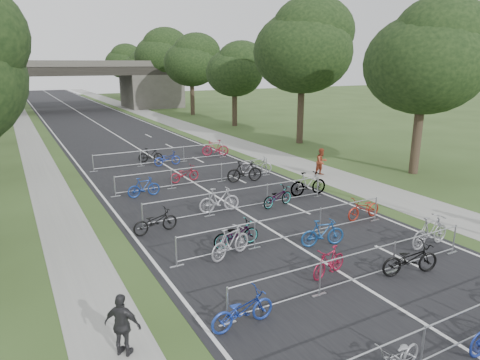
% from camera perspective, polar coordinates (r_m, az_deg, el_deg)
% --- Properties ---
extents(road, '(11.00, 140.00, 0.01)m').
position_cam_1_polar(road, '(52.88, -18.67, 7.26)').
color(road, black).
rests_on(road, ground).
extents(sidewalk_right, '(3.00, 140.00, 0.01)m').
position_cam_1_polar(sidewalk_right, '(54.82, -10.37, 8.07)').
color(sidewalk_right, gray).
rests_on(sidewalk_right, ground).
extents(sidewalk_left, '(2.00, 140.00, 0.01)m').
position_cam_1_polar(sidewalk_left, '(52.12, -26.82, 6.32)').
color(sidewalk_left, gray).
rests_on(sidewalk_left, ground).
extents(lane_markings, '(0.12, 140.00, 0.00)m').
position_cam_1_polar(lane_markings, '(52.88, -18.67, 7.26)').
color(lane_markings, silver).
rests_on(lane_markings, ground).
extents(overpass_bridge, '(31.00, 8.00, 7.05)m').
position_cam_1_polar(overpass_bridge, '(67.35, -21.31, 11.62)').
color(overpass_bridge, '#4A4842').
rests_on(overpass_bridge, ground).
extents(tree_right_0, '(7.17, 7.17, 10.93)m').
position_cam_1_polar(tree_right_0, '(28.30, 23.75, 14.55)').
color(tree_right_0, '#33261C').
rests_on(tree_right_0, ground).
extents(tree_right_1, '(8.18, 8.18, 12.47)m').
position_cam_1_polar(tree_right_1, '(36.99, 8.60, 17.03)').
color(tree_right_1, '#33261C').
rests_on(tree_right_1, ground).
extents(tree_right_2, '(6.16, 6.16, 9.39)m').
position_cam_1_polar(tree_right_2, '(47.14, -0.58, 14.42)').
color(tree_right_2, '#33261C').
rests_on(tree_right_2, ground).
extents(tree_right_3, '(7.17, 7.17, 10.93)m').
position_cam_1_polar(tree_right_3, '(58.00, -6.38, 15.46)').
color(tree_right_3, '#33261C').
rests_on(tree_right_3, ground).
extents(tree_right_4, '(8.18, 8.18, 12.47)m').
position_cam_1_polar(tree_right_4, '(69.25, -10.35, 16.09)').
color(tree_right_4, '#33261C').
rests_on(tree_right_4, ground).
extents(tree_right_5, '(6.16, 6.16, 9.39)m').
position_cam_1_polar(tree_right_5, '(80.70, -13.09, 14.41)').
color(tree_right_5, '#33261C').
rests_on(tree_right_5, ground).
extents(tree_right_6, '(7.17, 7.17, 10.93)m').
position_cam_1_polar(tree_right_6, '(92.29, -15.25, 14.95)').
color(tree_right_6, '#33261C').
rests_on(tree_right_6, ground).
extents(barrier_row_1, '(9.70, 0.08, 1.10)m').
position_cam_1_polar(barrier_row_1, '(12.15, 27.88, -17.04)').
color(barrier_row_1, '#ADB0B6').
rests_on(barrier_row_1, ground).
extents(barrier_row_2, '(9.70, 0.08, 1.10)m').
position_cam_1_polar(barrier_row_2, '(14.09, 15.56, -11.15)').
color(barrier_row_2, '#ADB0B6').
rests_on(barrier_row_2, ground).
extents(barrier_row_3, '(9.70, 0.08, 1.10)m').
position_cam_1_polar(barrier_row_3, '(16.74, 6.52, -6.32)').
color(barrier_row_3, '#ADB0B6').
rests_on(barrier_row_3, ground).
extents(barrier_row_4, '(9.70, 0.08, 1.10)m').
position_cam_1_polar(barrier_row_4, '(19.94, -0.08, -2.63)').
color(barrier_row_4, '#ADB0B6').
rests_on(barrier_row_4, ground).
extents(barrier_row_5, '(9.70, 0.08, 1.10)m').
position_cam_1_polar(barrier_row_5, '(24.28, -5.73, 0.58)').
color(barrier_row_5, '#ADB0B6').
rests_on(barrier_row_5, ground).
extents(barrier_row_6, '(9.70, 0.08, 1.10)m').
position_cam_1_polar(barrier_row_6, '(29.75, -10.27, 3.15)').
color(barrier_row_6, '#ADB0B6').
rests_on(barrier_row_6, ground).
extents(bike_5, '(1.77, 0.84, 0.89)m').
position_cam_1_polar(bike_5, '(10.67, 20.22, -21.60)').
color(bike_5, '#939499').
rests_on(bike_5, ground).
extents(bike_8, '(1.90, 0.75, 0.98)m').
position_cam_1_polar(bike_8, '(11.62, 0.33, -16.94)').
color(bike_8, '#1C379C').
rests_on(bike_8, ground).
extents(bike_9, '(1.70, 0.84, 0.98)m').
position_cam_1_polar(bike_9, '(14.33, 11.79, -10.66)').
color(bike_9, maroon).
rests_on(bike_9, ground).
extents(bike_10, '(2.14, 1.16, 1.07)m').
position_cam_1_polar(bike_10, '(15.17, 21.74, -9.79)').
color(bike_10, black).
rests_on(bike_10, ground).
extents(bike_11, '(2.09, 0.71, 1.23)m').
position_cam_1_polar(bike_11, '(17.56, 24.04, -6.31)').
color(bike_11, gray).
rests_on(bike_11, ground).
extents(bike_12, '(1.95, 1.11, 1.13)m').
position_cam_1_polar(bike_12, '(15.28, -1.27, -8.32)').
color(bike_12, '#A5A5AD').
rests_on(bike_12, ground).
extents(bike_13, '(1.88, 0.66, 0.99)m').
position_cam_1_polar(bike_13, '(16.16, -0.52, -7.23)').
color(bike_13, '#ADB0B6').
rests_on(bike_13, ground).
extents(bike_14, '(1.82, 0.90, 1.05)m').
position_cam_1_polar(bike_14, '(16.47, 10.98, -6.97)').
color(bike_14, navy).
rests_on(bike_14, ground).
extents(bike_15, '(1.91, 0.76, 0.99)m').
position_cam_1_polar(bike_15, '(19.68, 16.21, -3.67)').
color(bike_15, '#A12517').
rests_on(bike_15, ground).
extents(bike_16, '(1.94, 0.83, 0.99)m').
position_cam_1_polar(bike_16, '(17.72, -11.24, -5.45)').
color(bike_16, black).
rests_on(bike_16, ground).
extents(bike_17, '(2.00, 0.79, 1.17)m').
position_cam_1_polar(bike_17, '(19.76, -2.79, -2.70)').
color(bike_17, '#AAA9B1').
rests_on(bike_17, ground).
extents(bike_18, '(1.93, 1.00, 0.97)m').
position_cam_1_polar(bike_18, '(20.63, 5.03, -2.26)').
color(bike_18, '#ADB0B6').
rests_on(bike_18, ground).
extents(bike_19, '(2.15, 0.79, 1.26)m').
position_cam_1_polar(bike_19, '(22.50, 9.10, -0.50)').
color(bike_19, '#ADB0B6').
rests_on(bike_19, ground).
extents(bike_20, '(1.73, 0.55, 1.03)m').
position_cam_1_polar(bike_20, '(22.57, -12.71, -0.95)').
color(bike_20, navy).
rests_on(bike_20, ground).
extents(bike_21, '(1.88, 0.83, 0.96)m').
position_cam_1_polar(bike_21, '(25.02, -7.41, 0.81)').
color(bike_21, maroon).
rests_on(bike_21, ground).
extents(bike_22, '(2.18, 1.00, 1.26)m').
position_cam_1_polar(bike_22, '(24.76, 0.61, 1.15)').
color(bike_22, black).
rests_on(bike_22, ground).
extents(bike_23, '(2.09, 1.44, 1.04)m').
position_cam_1_polar(bike_23, '(26.79, 2.15, 2.00)').
color(bike_23, '#94949B').
rests_on(bike_23, ground).
extents(bike_25, '(1.74, 1.10, 1.01)m').
position_cam_1_polar(bike_25, '(30.37, -11.83, 3.25)').
color(bike_25, black).
rests_on(bike_25, ground).
extents(bike_26, '(1.82, 0.65, 0.96)m').
position_cam_1_polar(bike_26, '(29.24, -9.68, 2.83)').
color(bike_26, '#1C339B').
rests_on(bike_26, ground).
extents(bike_27, '(2.04, 1.29, 1.19)m').
position_cam_1_polar(bike_27, '(31.91, -3.32, 4.29)').
color(bike_27, maroon).
rests_on(bike_27, ground).
extents(pedestrian_b, '(0.87, 0.70, 1.68)m').
position_cam_1_polar(pedestrian_b, '(26.67, 10.81, 2.38)').
color(pedestrian_b, maroon).
rests_on(pedestrian_b, ground).
extents(pedestrian_c, '(0.94, 0.91, 1.58)m').
position_cam_1_polar(pedestrian_c, '(10.87, -15.37, -18.20)').
color(pedestrian_c, '#272729').
rests_on(pedestrian_c, ground).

